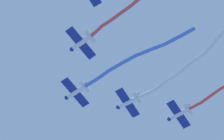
# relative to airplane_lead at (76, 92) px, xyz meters

# --- Properties ---
(airplane_lead) EXTENTS (6.23, 8.13, 2.01)m
(airplane_lead) POSITION_rel_airplane_lead_xyz_m (0.00, 0.00, 0.00)
(airplane_lead) COLOR silver
(smoke_trail_lead) EXTENTS (25.57, 7.72, 2.38)m
(smoke_trail_lead) POSITION_rel_airplane_lead_xyz_m (-15.06, 4.58, -0.63)
(smoke_trail_lead) COLOR #4C75DB
(airplane_left_wing) EXTENTS (6.23, 8.11, 2.01)m
(airplane_left_wing) POSITION_rel_airplane_lead_xyz_m (-4.88, 10.73, 0.00)
(airplane_left_wing) COLOR silver
(smoke_trail_left_wing) EXTENTS (18.64, 9.49, 2.09)m
(smoke_trail_left_wing) POSITION_rel_airplane_lead_xyz_m (-16.74, 15.86, -0.49)
(smoke_trail_left_wing) COLOR #DB4C4C
(airplane_right_wing) EXTENTS (6.21, 8.16, 2.01)m
(airplane_right_wing) POSITION_rel_airplane_lead_xyz_m (-10.16, -5.97, 0.30)
(airplane_right_wing) COLOR silver
(smoke_trail_right_wing) EXTENTS (22.37, 11.86, 2.21)m
(smoke_trail_right_wing) POSITION_rel_airplane_lead_xyz_m (-24.29, -0.71, 0.31)
(smoke_trail_right_wing) COLOR white
(airplane_trail) EXTENTS (6.23, 8.15, 2.01)m
(airplane_trail) POSITION_rel_airplane_lead_xyz_m (-20.32, -11.96, 0.00)
(airplane_trail) COLOR silver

